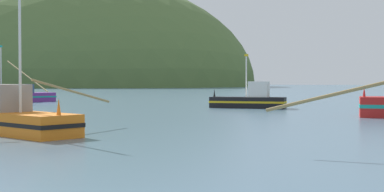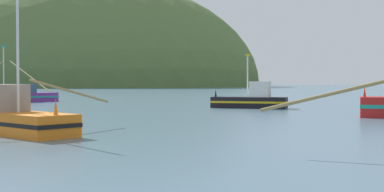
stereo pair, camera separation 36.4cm
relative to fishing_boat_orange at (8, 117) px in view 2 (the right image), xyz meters
The scene contains 5 objects.
hill_far_right 214.32m from the fishing_boat_orange, 117.94° to the left, with size 157.21×125.77×91.66m, color #516B38.
hill_far_center 256.13m from the fishing_boat_orange, 114.18° to the left, with size 127.82×102.26×83.90m, color #386633.
fishing_boat_orange is the anchor object (origin of this frame).
fishing_boat_purple 38.14m from the fishing_boat_orange, 125.06° to the left, with size 17.76×11.18×6.35m.
fishing_boat_black 27.35m from the fishing_boat_orange, 76.21° to the left, with size 6.79×1.82×4.83m.
Camera 2 is at (16.98, -11.08, 2.49)m, focal length 52.07 mm.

